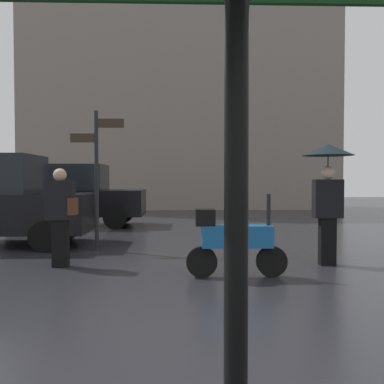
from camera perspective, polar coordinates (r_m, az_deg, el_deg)
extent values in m
cylinder|color=black|center=(1.56, 6.14, -5.52)|extent=(0.09, 0.09, 2.51)
cube|color=black|center=(7.36, 18.22, -6.52)|extent=(0.26, 0.17, 0.80)
cube|color=black|center=(7.29, 18.28, -0.88)|extent=(0.48, 0.21, 0.65)
sphere|color=beige|center=(7.28, 18.31, 2.54)|extent=(0.22, 0.22, 0.22)
cylinder|color=black|center=(7.29, 18.32, 3.64)|extent=(0.02, 0.02, 0.30)
cone|color=black|center=(7.30, 18.34, 5.57)|extent=(0.85, 0.85, 0.19)
cube|color=black|center=(7.20, -17.74, -6.78)|extent=(0.26, 0.16, 0.78)
cube|color=black|center=(7.13, -17.80, -1.15)|extent=(0.47, 0.21, 0.63)
sphere|color=tan|center=(7.12, -17.83, 2.26)|extent=(0.22, 0.22, 0.22)
cube|color=#512819|center=(7.08, -16.16, -1.92)|extent=(0.12, 0.24, 0.28)
cylinder|color=black|center=(6.30, 10.98, -9.43)|extent=(0.46, 0.09, 0.46)
cylinder|color=black|center=(6.16, 1.36, -9.66)|extent=(0.46, 0.09, 0.46)
cube|color=#195999|center=(6.14, 6.24, -6.10)|extent=(1.04, 0.32, 0.32)
cube|color=black|center=(6.06, 1.86, -3.53)|extent=(0.28, 0.28, 0.24)
cylinder|color=black|center=(6.19, 10.55, -2.80)|extent=(0.06, 0.06, 0.55)
cube|color=black|center=(13.25, -16.12, -1.40)|extent=(4.36, 1.72, 0.78)
cube|color=black|center=(13.29, -17.06, 1.97)|extent=(2.40, 1.58, 0.78)
cylinder|color=black|center=(13.85, -9.52, -2.84)|extent=(0.68, 0.18, 0.68)
cylinder|color=black|center=(12.15, -10.62, -3.49)|extent=(0.68, 0.18, 0.68)
cylinder|color=black|center=(14.50, -20.70, -2.72)|extent=(0.68, 0.18, 0.68)
cylinder|color=black|center=(12.90, -23.18, -3.30)|extent=(0.68, 0.18, 0.68)
cylinder|color=black|center=(10.42, -16.81, -4.60)|extent=(0.61, 0.18, 0.61)
cylinder|color=black|center=(8.76, -19.79, -5.84)|extent=(0.61, 0.18, 0.61)
cylinder|color=black|center=(8.59, -13.09, 1.53)|extent=(0.08, 0.08, 2.84)
cube|color=#33281E|center=(8.61, -11.29, 9.33)|extent=(0.56, 0.04, 0.18)
cube|color=#33281E|center=(8.68, -14.82, 7.25)|extent=(0.52, 0.04, 0.18)
cube|color=gray|center=(21.40, -1.52, 17.34)|extent=(15.23, 3.03, 14.37)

